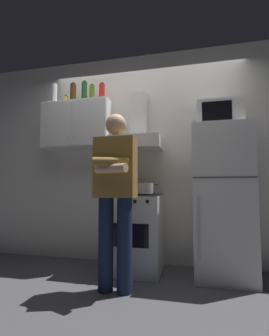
# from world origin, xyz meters

# --- Properties ---
(ground_plane) EXTENTS (7.00, 7.00, 0.00)m
(ground_plane) POSITION_xyz_m (0.00, 0.00, 0.00)
(ground_plane) COLOR #4C4C51
(back_wall_tiled) EXTENTS (4.80, 0.10, 2.70)m
(back_wall_tiled) POSITION_xyz_m (0.00, 0.60, 1.35)
(back_wall_tiled) COLOR silver
(back_wall_tiled) RESTS_ON ground_plane
(upper_cabinet) EXTENTS (0.90, 0.37, 0.60)m
(upper_cabinet) POSITION_xyz_m (-0.85, 0.37, 1.75)
(upper_cabinet) COLOR white
(stove_oven) EXTENTS (0.60, 0.62, 0.87)m
(stove_oven) POSITION_xyz_m (-0.05, 0.25, 0.43)
(stove_oven) COLOR silver
(stove_oven) RESTS_ON ground_plane
(range_hood) EXTENTS (0.60, 0.44, 0.75)m
(range_hood) POSITION_xyz_m (-0.05, 0.38, 1.60)
(range_hood) COLOR white
(refrigerator) EXTENTS (0.60, 0.62, 1.60)m
(refrigerator) POSITION_xyz_m (0.90, 0.25, 0.80)
(refrigerator) COLOR white
(refrigerator) RESTS_ON ground_plane
(microwave) EXTENTS (0.48, 0.37, 0.28)m
(microwave) POSITION_xyz_m (0.90, 0.27, 1.74)
(microwave) COLOR silver
(microwave) RESTS_ON refrigerator
(person_standing) EXTENTS (0.38, 0.33, 1.64)m
(person_standing) POSITION_xyz_m (-0.10, -0.36, 0.90)
(person_standing) COLOR #192342
(person_standing) RESTS_ON ground_plane
(cooking_pot) EXTENTS (0.30, 0.20, 0.12)m
(cooking_pot) POSITION_xyz_m (0.08, 0.13, 0.93)
(cooking_pot) COLOR #B7BABF
(cooking_pot) RESTS_ON stove_oven
(bottle_soda_red) EXTENTS (0.08, 0.08, 0.25)m
(bottle_soda_red) POSITION_xyz_m (-0.53, 0.39, 2.17)
(bottle_soda_red) COLOR red
(bottle_soda_red) RESTS_ON upper_cabinet
(bottle_spice_jar) EXTENTS (0.06, 0.06, 0.13)m
(bottle_spice_jar) POSITION_xyz_m (-1.03, 0.37, 2.11)
(bottle_spice_jar) COLOR gold
(bottle_spice_jar) RESTS_ON upper_cabinet
(bottle_olive_oil) EXTENTS (0.07, 0.07, 0.25)m
(bottle_olive_oil) POSITION_xyz_m (-0.67, 0.40, 2.17)
(bottle_olive_oil) COLOR #4C6B19
(bottle_olive_oil) RESTS_ON upper_cabinet
(bottle_wine_green) EXTENTS (0.07, 0.07, 0.31)m
(bottle_wine_green) POSITION_xyz_m (-0.78, 0.39, 2.20)
(bottle_wine_green) COLOR #19471E
(bottle_wine_green) RESTS_ON upper_cabinet
(bottle_vodka_clear) EXTENTS (0.07, 0.07, 0.32)m
(bottle_vodka_clear) POSITION_xyz_m (-1.21, 0.37, 2.20)
(bottle_vodka_clear) COLOR silver
(bottle_vodka_clear) RESTS_ON upper_cabinet
(bottle_rum_dark) EXTENTS (0.08, 0.08, 0.30)m
(bottle_rum_dark) POSITION_xyz_m (-0.94, 0.40, 2.19)
(bottle_rum_dark) COLOR #47230F
(bottle_rum_dark) RESTS_ON upper_cabinet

